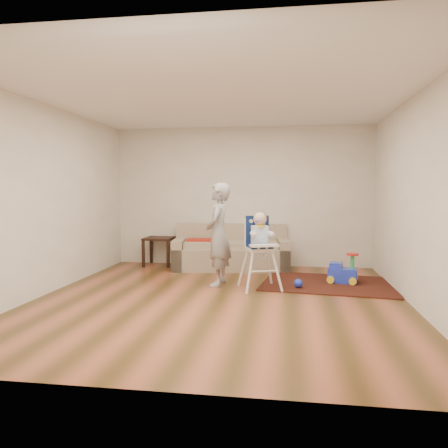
# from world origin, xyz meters

# --- Properties ---
(ground) EXTENTS (5.50, 5.50, 0.00)m
(ground) POSITION_xyz_m (0.00, 0.00, 0.00)
(ground) COLOR #452E12
(ground) RESTS_ON ground
(room_envelope) EXTENTS (5.04, 5.52, 2.72)m
(room_envelope) POSITION_xyz_m (0.00, 0.53, 1.88)
(room_envelope) COLOR beige
(room_envelope) RESTS_ON ground
(sofa) EXTENTS (2.23, 1.11, 0.83)m
(sofa) POSITION_xyz_m (-0.15, 2.30, 0.41)
(sofa) COLOR gray
(sofa) RESTS_ON ground
(side_table) EXTENTS (0.55, 0.55, 0.55)m
(side_table) POSITION_xyz_m (-1.60, 2.48, 0.28)
(side_table) COLOR black
(side_table) RESTS_ON ground
(area_rug) EXTENTS (2.22, 1.77, 0.02)m
(area_rug) POSITION_xyz_m (1.56, 1.20, 0.01)
(area_rug) COLOR black
(area_rug) RESTS_ON ground
(ride_on_toy) EXTENTS (0.49, 0.40, 0.48)m
(ride_on_toy) POSITION_xyz_m (1.78, 1.30, 0.26)
(ride_on_toy) COLOR #2135CF
(ride_on_toy) RESTS_ON area_rug
(toy_ball) EXTENTS (0.13, 0.13, 0.13)m
(toy_ball) POSITION_xyz_m (1.07, 0.81, 0.08)
(toy_ball) COLOR #2135CF
(toy_ball) RESTS_ON area_rug
(high_chair) EXTENTS (0.69, 0.69, 1.16)m
(high_chair) POSITION_xyz_m (0.50, 0.70, 0.56)
(high_chair) COLOR white
(high_chair) RESTS_ON ground
(adult) EXTENTS (0.41, 0.60, 1.59)m
(adult) POSITION_xyz_m (-0.16, 0.88, 0.80)
(adult) COLOR gray
(adult) RESTS_ON ground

